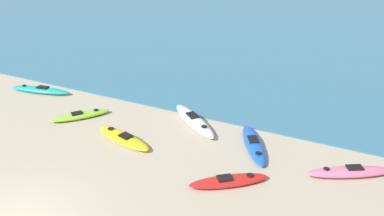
{
  "coord_description": "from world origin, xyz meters",
  "views": [
    {
      "loc": [
        9.82,
        -7.3,
        9.23
      ],
      "look_at": [
        1.66,
        9.2,
        0.5
      ],
      "focal_mm": 42.0,
      "sensor_mm": 36.0,
      "label": 1
    }
  ],
  "objects_px": {
    "kayak_on_sand_0": "(40,90)",
    "kayak_on_sand_4": "(194,121)",
    "kayak_on_sand_2": "(350,172)",
    "kayak_on_sand_5": "(80,116)",
    "kayak_on_sand_3": "(254,144)",
    "kayak_on_sand_6": "(228,181)",
    "kayak_on_sand_1": "(124,138)"
  },
  "relations": [
    {
      "from": "kayak_on_sand_2",
      "to": "kayak_on_sand_5",
      "type": "xyz_separation_m",
      "value": [
        -11.79,
        -0.59,
        -0.04
      ]
    },
    {
      "from": "kayak_on_sand_0",
      "to": "kayak_on_sand_4",
      "type": "relative_size",
      "value": 1.03
    },
    {
      "from": "kayak_on_sand_1",
      "to": "kayak_on_sand_4",
      "type": "relative_size",
      "value": 0.94
    },
    {
      "from": "kayak_on_sand_4",
      "to": "kayak_on_sand_3",
      "type": "bearing_deg",
      "value": -14.48
    },
    {
      "from": "kayak_on_sand_2",
      "to": "kayak_on_sand_5",
      "type": "height_order",
      "value": "kayak_on_sand_2"
    },
    {
      "from": "kayak_on_sand_0",
      "to": "kayak_on_sand_3",
      "type": "xyz_separation_m",
      "value": [
        11.72,
        -0.43,
        -0.02
      ]
    },
    {
      "from": "kayak_on_sand_3",
      "to": "kayak_on_sand_1",
      "type": "bearing_deg",
      "value": -159.04
    },
    {
      "from": "kayak_on_sand_1",
      "to": "kayak_on_sand_3",
      "type": "height_order",
      "value": "kayak_on_sand_1"
    },
    {
      "from": "kayak_on_sand_3",
      "to": "kayak_on_sand_6",
      "type": "xyz_separation_m",
      "value": [
        0.05,
        -2.82,
        -0.01
      ]
    },
    {
      "from": "kayak_on_sand_0",
      "to": "kayak_on_sand_6",
      "type": "distance_m",
      "value": 12.22
    },
    {
      "from": "kayak_on_sand_1",
      "to": "kayak_on_sand_2",
      "type": "relative_size",
      "value": 1.0
    },
    {
      "from": "kayak_on_sand_1",
      "to": "kayak_on_sand_6",
      "type": "height_order",
      "value": "kayak_on_sand_1"
    },
    {
      "from": "kayak_on_sand_2",
      "to": "kayak_on_sand_3",
      "type": "distance_m",
      "value": 3.82
    },
    {
      "from": "kayak_on_sand_2",
      "to": "kayak_on_sand_3",
      "type": "bearing_deg",
      "value": 173.96
    },
    {
      "from": "kayak_on_sand_2",
      "to": "kayak_on_sand_5",
      "type": "bearing_deg",
      "value": -177.12
    },
    {
      "from": "kayak_on_sand_4",
      "to": "kayak_on_sand_6",
      "type": "distance_m",
      "value": 4.76
    },
    {
      "from": "kayak_on_sand_6",
      "to": "kayak_on_sand_3",
      "type": "bearing_deg",
      "value": 91.07
    },
    {
      "from": "kayak_on_sand_5",
      "to": "kayak_on_sand_6",
      "type": "distance_m",
      "value": 8.25
    },
    {
      "from": "kayak_on_sand_1",
      "to": "kayak_on_sand_2",
      "type": "height_order",
      "value": "kayak_on_sand_2"
    },
    {
      "from": "kayak_on_sand_5",
      "to": "kayak_on_sand_6",
      "type": "relative_size",
      "value": 0.92
    },
    {
      "from": "kayak_on_sand_4",
      "to": "kayak_on_sand_5",
      "type": "distance_m",
      "value": 5.25
    },
    {
      "from": "kayak_on_sand_5",
      "to": "kayak_on_sand_4",
      "type": "bearing_deg",
      "value": 19.88
    },
    {
      "from": "kayak_on_sand_4",
      "to": "kayak_on_sand_6",
      "type": "xyz_separation_m",
      "value": [
        3.11,
        -3.6,
        -0.04
      ]
    },
    {
      "from": "kayak_on_sand_0",
      "to": "kayak_on_sand_6",
      "type": "relative_size",
      "value": 1.24
    },
    {
      "from": "kayak_on_sand_0",
      "to": "kayak_on_sand_1",
      "type": "distance_m",
      "value": 7.13
    },
    {
      "from": "kayak_on_sand_3",
      "to": "kayak_on_sand_6",
      "type": "distance_m",
      "value": 2.82
    },
    {
      "from": "kayak_on_sand_1",
      "to": "kayak_on_sand_5",
      "type": "xyz_separation_m",
      "value": [
        -3.0,
        0.92,
        -0.02
      ]
    },
    {
      "from": "kayak_on_sand_3",
      "to": "kayak_on_sand_4",
      "type": "height_order",
      "value": "kayak_on_sand_4"
    },
    {
      "from": "kayak_on_sand_3",
      "to": "kayak_on_sand_4",
      "type": "distance_m",
      "value": 3.16
    },
    {
      "from": "kayak_on_sand_2",
      "to": "kayak_on_sand_6",
      "type": "bearing_deg",
      "value": -147.18
    },
    {
      "from": "kayak_on_sand_4",
      "to": "kayak_on_sand_6",
      "type": "bearing_deg",
      "value": -49.23
    },
    {
      "from": "kayak_on_sand_2",
      "to": "kayak_on_sand_4",
      "type": "height_order",
      "value": "kayak_on_sand_2"
    }
  ]
}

